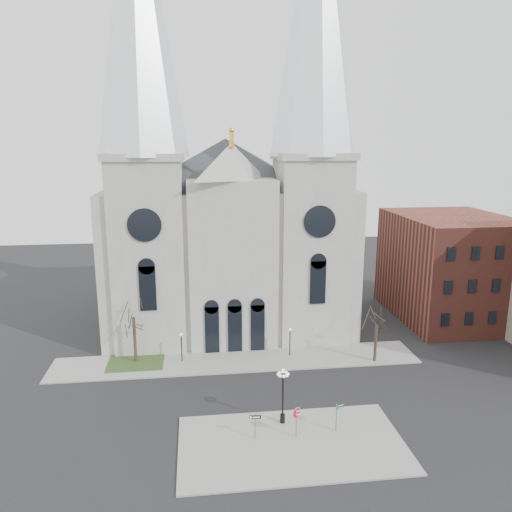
{
  "coord_description": "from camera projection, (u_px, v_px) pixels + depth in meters",
  "views": [
    {
      "loc": [
        -4.23,
        -39.76,
        23.7
      ],
      "look_at": [
        1.73,
        8.0,
        12.56
      ],
      "focal_mm": 35.0,
      "sensor_mm": 36.0,
      "label": 1
    }
  ],
  "objects": [
    {
      "name": "bg_building_brick",
      "position": [
        450.0,
        267.0,
        67.6
      ],
      "size": [
        14.0,
        18.0,
        14.0
      ],
      "primitive_type": "cube",
      "color": "brown",
      "rests_on": "ground"
    },
    {
      "name": "ped_lamp_left",
      "position": [
        181.0,
        342.0,
        54.16
      ],
      "size": [
        0.32,
        0.32,
        3.26
      ],
      "color": "black",
      "rests_on": "sidewalk_far"
    },
    {
      "name": "street_name_sign",
      "position": [
        337.0,
        415.0,
        41.21
      ],
      "size": [
        0.73,
        0.34,
        2.43
      ],
      "rotation": [
        0.0,
        0.0,
        0.39
      ],
      "color": "slate",
      "rests_on": "sidewalk_near"
    },
    {
      "name": "ground",
      "position": [
        248.0,
        414.0,
        44.29
      ],
      "size": [
        160.0,
        160.0,
        0.0
      ],
      "primitive_type": "plane",
      "color": "black",
      "rests_on": "ground"
    },
    {
      "name": "stop_sign",
      "position": [
        296.0,
        416.0,
        40.23
      ],
      "size": [
        0.95,
        0.23,
        2.67
      ],
      "rotation": [
        0.0,
        0.0,
        0.21
      ],
      "color": "slate",
      "rests_on": "sidewalk_near"
    },
    {
      "name": "one_way_sign",
      "position": [
        255.0,
        422.0,
        40.12
      ],
      "size": [
        0.96,
        0.13,
        2.18
      ],
      "rotation": [
        0.0,
        0.0,
        -0.09
      ],
      "color": "slate",
      "rests_on": "sidewalk_near"
    },
    {
      "name": "sidewalk_far",
      "position": [
        237.0,
        361.0,
        54.91
      ],
      "size": [
        40.0,
        6.0,
        0.14
      ],
      "primitive_type": "cube",
      "color": "gray",
      "rests_on": "ground"
    },
    {
      "name": "cathedral",
      "position": [
        227.0,
        184.0,
        62.22
      ],
      "size": [
        33.0,
        26.66,
        54.0
      ],
      "color": "#9D9A92",
      "rests_on": "ground"
    },
    {
      "name": "ped_lamp_right",
      "position": [
        290.0,
        337.0,
        55.6
      ],
      "size": [
        0.32,
        0.32,
        3.26
      ],
      "color": "black",
      "rests_on": "sidewalk_far"
    },
    {
      "name": "tree_left",
      "position": [
        133.0,
        314.0,
        53.3
      ],
      "size": [
        3.2,
        3.2,
        7.5
      ],
      "color": "#2C2219",
      "rests_on": "ground"
    },
    {
      "name": "grass_patch",
      "position": [
        136.0,
        362.0,
        54.54
      ],
      "size": [
        6.0,
        5.0,
        0.18
      ],
      "primitive_type": "cube",
      "color": "#2A411C",
      "rests_on": "ground"
    },
    {
      "name": "tree_right",
      "position": [
        377.0,
        323.0,
        53.79
      ],
      "size": [
        3.2,
        3.2,
        6.0
      ],
      "color": "#2C2219",
      "rests_on": "ground"
    },
    {
      "name": "globe_lamp",
      "position": [
        283.0,
        389.0,
        42.04
      ],
      "size": [
        1.13,
        1.13,
        4.99
      ],
      "rotation": [
        0.0,
        0.0,
        -0.06
      ],
      "color": "black",
      "rests_on": "sidewalk_near"
    },
    {
      "name": "sidewalk_near",
      "position": [
        292.0,
        444.0,
        39.8
      ],
      "size": [
        18.0,
        10.0,
        0.14
      ],
      "primitive_type": "cube",
      "color": "gray",
      "rests_on": "ground"
    }
  ]
}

